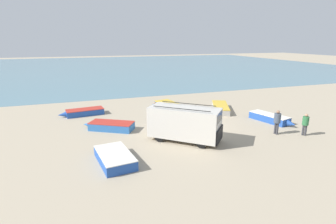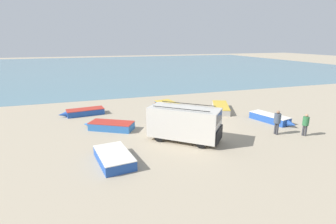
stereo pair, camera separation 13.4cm
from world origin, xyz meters
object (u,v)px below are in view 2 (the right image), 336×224
at_px(fisherman_1, 306,123).
at_px(fishing_rowboat_0, 84,112).
at_px(fishing_rowboat_2, 221,107).
at_px(parked_van, 184,123).
at_px(fishing_rowboat_1, 169,106).
at_px(fisherman_2, 277,120).
at_px(fisherman_0, 155,109).
at_px(fishing_rowboat_4, 110,126).
at_px(fishing_rowboat_5, 114,157).
at_px(fishing_rowboat_3, 271,118).

bearing_deg(fisherman_1, fishing_rowboat_0, 104.66).
bearing_deg(fishing_rowboat_2, parked_van, 159.24).
distance_m(fishing_rowboat_1, fisherman_1, 12.55).
distance_m(fishing_rowboat_0, fisherman_2, 16.58).
distance_m(fisherman_1, fisherman_2, 1.95).
height_order(fishing_rowboat_1, fisherman_2, fisherman_2).
xyz_separation_m(fishing_rowboat_0, fisherman_2, (13.22, -9.97, 0.80)).
height_order(fisherman_1, fisherman_2, fisherman_2).
relative_size(fishing_rowboat_0, fisherman_0, 2.55).
xyz_separation_m(fishing_rowboat_0, fishing_rowboat_1, (8.27, -0.27, -0.01)).
distance_m(fishing_rowboat_4, fishing_rowboat_5, 5.76).
bearing_deg(parked_van, fishing_rowboat_3, 51.81).
height_order(parked_van, fishing_rowboat_3, parked_van).
bearing_deg(fishing_rowboat_1, fisherman_2, -163.02).
relative_size(fishing_rowboat_0, fishing_rowboat_2, 0.84).
height_order(fishing_rowboat_2, fishing_rowboat_4, fishing_rowboat_4).
height_order(fishing_rowboat_0, fisherman_0, fisherman_0).
bearing_deg(fishing_rowboat_0, fisherman_2, 135.86).
distance_m(fishing_rowboat_5, fisherman_1, 13.66).
xyz_separation_m(fishing_rowboat_3, fisherman_0, (-9.13, 3.73, 0.65)).
bearing_deg(fishing_rowboat_3, fishing_rowboat_4, -115.51).
bearing_deg(fishing_rowboat_4, fishing_rowboat_1, -113.48).
xyz_separation_m(fishing_rowboat_1, fisherman_2, (4.95, -9.71, 0.81)).
height_order(fishing_rowboat_1, fishing_rowboat_3, fishing_rowboat_3).
bearing_deg(fishing_rowboat_2, fisherman_2, -151.94).
relative_size(fishing_rowboat_1, fishing_rowboat_5, 1.20).
bearing_deg(fishing_rowboat_4, fisherman_2, -173.07).
height_order(fishing_rowboat_2, fisherman_2, fisherman_2).
xyz_separation_m(fishing_rowboat_0, fishing_rowboat_5, (1.31, -10.68, 0.02)).
distance_m(fishing_rowboat_1, fisherman_2, 10.93).
distance_m(fishing_rowboat_0, fishing_rowboat_3, 16.65).
bearing_deg(fishing_rowboat_4, fishing_rowboat_5, 115.94).
bearing_deg(fishing_rowboat_2, fishing_rowboat_3, -130.89).
relative_size(fishing_rowboat_4, fishing_rowboat_5, 1.01).
bearing_deg(fishing_rowboat_2, fisherman_1, -140.56).
height_order(fishing_rowboat_3, fishing_rowboat_5, fishing_rowboat_3).
relative_size(fishing_rowboat_5, fisherman_1, 2.41).
height_order(fishing_rowboat_1, fisherman_0, fisherman_0).
distance_m(fishing_rowboat_3, fisherman_2, 3.22).
bearing_deg(fisherman_2, fishing_rowboat_3, 48.97).
relative_size(parked_van, fisherman_1, 2.98).
relative_size(fishing_rowboat_1, fishing_rowboat_4, 1.18).
xyz_separation_m(fishing_rowboat_1, fisherman_1, (6.69, -10.60, 0.71)).
height_order(fishing_rowboat_0, fishing_rowboat_5, fishing_rowboat_5).
bearing_deg(parked_van, fisherman_0, 137.36).
height_order(fishing_rowboat_1, fishing_rowboat_5, fishing_rowboat_5).
distance_m(fishing_rowboat_1, fishing_rowboat_5, 12.52).
xyz_separation_m(fishing_rowboat_1, fishing_rowboat_2, (4.54, -2.36, 0.02)).
xyz_separation_m(fishing_rowboat_2, fisherman_0, (-7.00, -1.00, 0.67)).
xyz_separation_m(parked_van, fishing_rowboat_5, (-5.05, -1.74, -0.98)).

